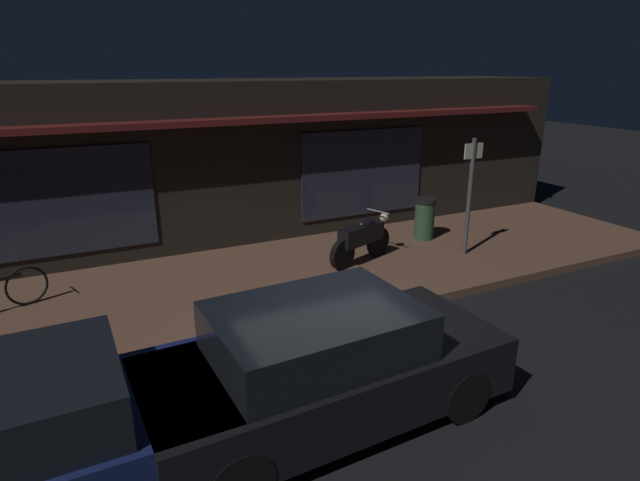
# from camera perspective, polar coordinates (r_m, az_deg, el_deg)

# --- Properties ---
(ground_plane) EXTENTS (60.00, 60.00, 0.00)m
(ground_plane) POSITION_cam_1_polar(r_m,az_deg,el_deg) (7.35, 2.74, -13.33)
(ground_plane) COLOR black
(sidewalk_slab) EXTENTS (18.00, 4.00, 0.15)m
(sidewalk_slab) POSITION_cam_1_polar(r_m,az_deg,el_deg) (9.76, -5.76, -4.52)
(sidewalk_slab) COLOR brown
(sidewalk_slab) RESTS_ON ground_plane
(storefront_building) EXTENTS (18.00, 3.30, 3.60)m
(storefront_building) POSITION_cam_1_polar(r_m,az_deg,el_deg) (12.40, -11.59, 8.52)
(storefront_building) COLOR black
(storefront_building) RESTS_ON ground_plane
(motorcycle) EXTENTS (1.64, 0.78, 0.97)m
(motorcycle) POSITION_cam_1_polar(r_m,az_deg,el_deg) (10.36, 4.65, 0.28)
(motorcycle) COLOR black
(motorcycle) RESTS_ON sidewalk_slab
(sign_post) EXTENTS (0.44, 0.09, 2.40)m
(sign_post) POSITION_cam_1_polar(r_m,az_deg,el_deg) (10.97, 16.11, 5.32)
(sign_post) COLOR #47474C
(sign_post) RESTS_ON sidewalk_slab
(trash_bin) EXTENTS (0.48, 0.48, 0.93)m
(trash_bin) POSITION_cam_1_polar(r_m,az_deg,el_deg) (11.99, 11.37, 2.38)
(trash_bin) COLOR #2D4C33
(trash_bin) RESTS_ON sidewalk_slab
(parked_car_near) EXTENTS (4.14, 1.85, 1.42)m
(parked_car_near) POSITION_cam_1_polar(r_m,az_deg,el_deg) (5.61, -31.11, -18.97)
(parked_car_near) COLOR black
(parked_car_near) RESTS_ON ground_plane
(parked_car_far) EXTENTS (4.18, 1.95, 1.42)m
(parked_car_far) POSITION_cam_1_polar(r_m,az_deg,el_deg) (6.00, 0.39, -13.40)
(parked_car_far) COLOR black
(parked_car_far) RESTS_ON ground_plane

